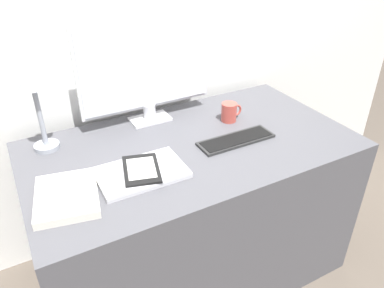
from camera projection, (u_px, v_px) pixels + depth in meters
The scene contains 10 objects.
ground_plane at pixel (202, 280), 1.89m from camera, with size 10.00×10.00×0.00m, color brown.
wall_back at pixel (143, 12), 1.70m from camera, with size 3.60×0.05×2.40m.
desk at pixel (192, 211), 1.78m from camera, with size 1.39×0.77×0.75m.
monitor at pixel (147, 69), 1.64m from camera, with size 0.62×0.11×0.47m.
keyboard at pixel (236, 140), 1.60m from camera, with size 0.34×0.11×0.01m.
laptop at pixel (141, 173), 1.39m from camera, with size 0.33×0.21×0.02m.
ereader at pixel (141, 168), 1.38m from camera, with size 0.18×0.22×0.01m.
desk_lamp at pixel (35, 94), 1.43m from camera, with size 0.11×0.11×0.35m.
notebook at pixel (67, 196), 1.26m from camera, with size 0.25×0.29×0.03m.
coffee_mug at pixel (230, 112), 1.75m from camera, with size 0.11×0.07×0.09m.
Camera 1 is at (-0.65, -1.09, 1.56)m, focal length 35.00 mm.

